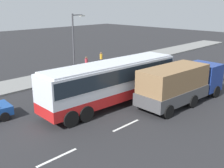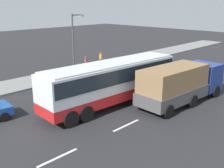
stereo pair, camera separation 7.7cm
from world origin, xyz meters
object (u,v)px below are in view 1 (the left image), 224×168
coach_bus (113,79)px  street_lamp (75,41)px  cargo_truck (181,83)px  pedestrian_at_crossing (101,58)px  pedestrian_near_curb (86,63)px

coach_bus → street_lamp: street_lamp is taller
coach_bus → street_lamp: 9.15m
street_lamp → cargo_truck: bearing=-86.6°
cargo_truck → street_lamp: bearing=97.1°
coach_bus → pedestrian_at_crossing: size_ratio=7.07×
coach_bus → pedestrian_at_crossing: bearing=53.5°
pedestrian_at_crossing → street_lamp: 5.85m
pedestrian_near_curb → street_lamp: size_ratio=0.25×
cargo_truck → street_lamp: 12.14m
cargo_truck → pedestrian_at_crossing: 14.03m
pedestrian_near_curb → street_lamp: (-2.13, -0.77, 2.72)m
cargo_truck → pedestrian_at_crossing: size_ratio=5.01×
pedestrian_near_curb → pedestrian_at_crossing: size_ratio=0.96×
coach_bus → pedestrian_near_curb: size_ratio=7.35×
pedestrian_near_curb → coach_bus: bearing=62.8°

